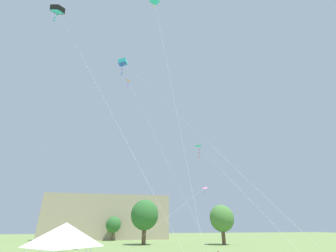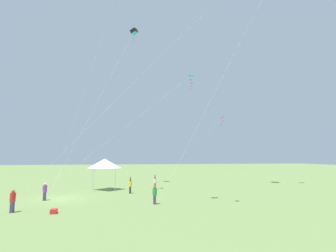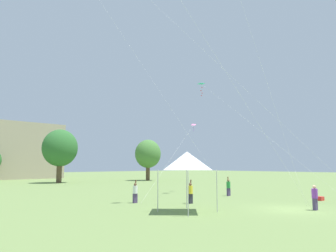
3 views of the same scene
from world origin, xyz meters
name	(u,v)px [view 1 (image 1 of 3)]	position (x,y,z in m)	size (l,w,h in m)	color
distant_building	(108,217)	(-5.33, 62.35, 5.75)	(33.73, 10.85, 11.51)	tan
tree_far_centre	(222,218)	(18.23, 36.72, 4.86)	(4.98, 4.48, 7.52)	brown
tree_near_right	(113,225)	(-3.60, 54.95, 3.68)	(3.78, 3.40, 5.70)	brown
tree_far_left	(145,215)	(2.61, 39.99, 5.52)	(5.66, 5.10, 8.54)	brown
festival_tent	(65,234)	(-5.77, 3.82, 3.13)	(2.86, 2.86, 3.70)	#B7B7BC
kite_black_box_0	(58,10)	(-10.45, 7.32, 22.47)	(11.86, 9.03, 23.10)	silver
kite_cyan_delta_1	(155,4)	(-1.39, 4.85, 22.72)	(2.28, 6.10, 23.34)	silver
kite_cyan_delta_2	(199,147)	(4.71, 11.49, 11.07)	(1.61, 13.74, 11.39)	silver
kite_cyan_box_3	(123,63)	(-4.34, 21.89, 29.06)	(11.72, 25.25, 29.76)	silver
kite_orange_delta_4	(129,82)	(-3.02, 25.45, 27.78)	(8.45, 17.42, 28.57)	silver
kite_pink_delta_5	(202,190)	(5.63, 13.84, 7.04)	(11.32, 4.93, 7.49)	silver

